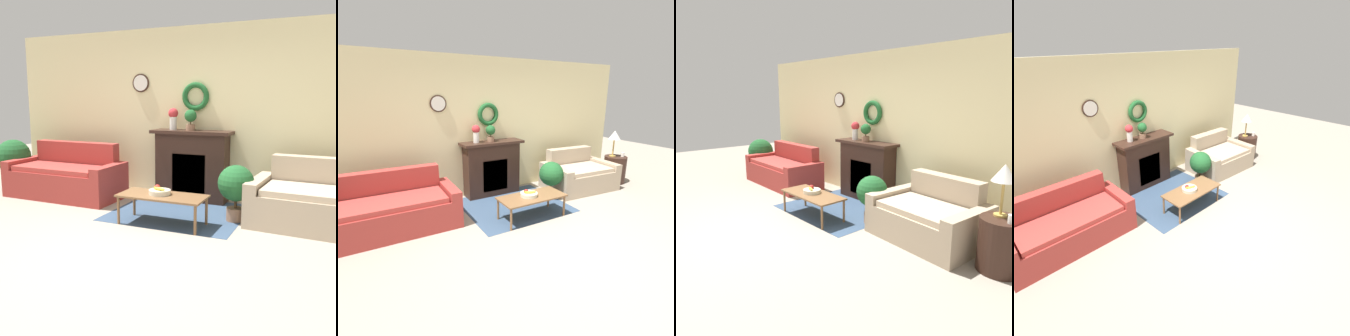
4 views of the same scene
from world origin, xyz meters
The scene contains 12 objects.
ground_plane centered at (0.00, 0.00, 0.00)m, with size 16.00×16.00×0.00m, color gray.
floor_rug centered at (0.08, 1.59, 0.00)m, with size 1.82×1.61×0.01m.
wall_back centered at (0.00, 2.54, 1.36)m, with size 6.80×0.15×2.70m.
fireplace centered at (-0.01, 2.33, 0.56)m, with size 1.26×0.41×1.11m.
couch_left centered at (-1.98, 1.73, 0.31)m, with size 1.91×0.89×0.87m.
loveseat_right centered at (1.80, 1.73, 0.30)m, with size 1.50×1.08×0.84m.
coffee_table centered at (0.08, 1.02, 0.35)m, with size 1.12×0.51×0.39m.
fruit_bowl centered at (0.03, 1.04, 0.43)m, with size 0.28×0.28×0.12m.
vase_on_mantel_left centered at (-0.33, 2.34, 1.30)m, with size 0.16×0.16×0.34m.
potted_plant_on_mantel centered at (-0.03, 2.32, 1.30)m, with size 0.19×0.19×0.32m.
potted_plant_floor_by_couch centered at (-3.15, 1.78, 0.56)m, with size 0.60×0.60×0.89m.
potted_plant_floor_by_loveseat centered at (0.89, 1.54, 0.47)m, with size 0.48×0.48×0.75m.
Camera 1 is at (2.08, -3.39, 1.60)m, focal length 42.00 mm.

